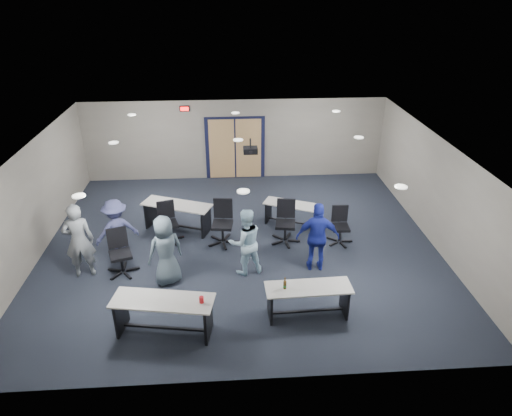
{
  "coord_description": "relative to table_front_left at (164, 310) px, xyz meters",
  "views": [
    {
      "loc": [
        -0.28,
        -10.19,
        6.22
      ],
      "look_at": [
        0.38,
        -0.3,
        1.2
      ],
      "focal_mm": 32.0,
      "sensor_mm": 36.0,
      "label": 1
    }
  ],
  "objects": [
    {
      "name": "back_wall",
      "position": [
        1.57,
        7.71,
        0.81
      ],
      "size": [
        10.0,
        0.04,
        2.7
      ],
      "primitive_type": "cube",
      "color": "gray",
      "rests_on": "floor"
    },
    {
      "name": "person_back",
      "position": [
        -1.4,
        2.73,
        0.26
      ],
      "size": [
        1.19,
        0.98,
        1.6
      ],
      "primitive_type": "imported",
      "rotation": [
        0.0,
        0.0,
        3.59
      ],
      "color": "#44487B",
      "rests_on": "floor"
    },
    {
      "name": "table_front_left",
      "position": [
        0.0,
        0.0,
        0.0
      ],
      "size": [
        2.02,
        0.97,
        0.92
      ],
      "rotation": [
        0.0,
        0.0,
        -0.17
      ],
      "color": "#B6B4AC",
      "rests_on": "floor"
    },
    {
      "name": "right_wall",
      "position": [
        6.57,
        3.21,
        0.81
      ],
      "size": [
        0.04,
        9.0,
        2.7
      ],
      "primitive_type": "cube",
      "color": "gray",
      "rests_on": "floor"
    },
    {
      "name": "chair_back_a",
      "position": [
        -0.28,
        3.51,
        -0.01
      ],
      "size": [
        0.84,
        0.84,
        1.07
      ],
      "primitive_type": null,
      "rotation": [
        0.0,
        0.0,
        0.3
      ],
      "color": "black",
      "rests_on": "floor"
    },
    {
      "name": "person_gray",
      "position": [
        -2.11,
        2.1,
        0.37
      ],
      "size": [
        0.74,
        0.56,
        1.83
      ],
      "primitive_type": "imported",
      "rotation": [
        0.0,
        0.0,
        3.33
      ],
      "color": "gray",
      "rests_on": "floor"
    },
    {
      "name": "person_navy",
      "position": [
        3.33,
        1.99,
        0.32
      ],
      "size": [
        1.04,
        0.5,
        1.71
      ],
      "primitive_type": "imported",
      "rotation": [
        0.0,
        0.0,
        3.06
      ],
      "color": "navy",
      "rests_on": "floor"
    },
    {
      "name": "table_back_left",
      "position": [
        -0.1,
        4.12,
        -0.02
      ],
      "size": [
        1.99,
        1.29,
        0.77
      ],
      "rotation": [
        0.0,
        0.0,
        -0.38
      ],
      "color": "#B6B4AC",
      "rests_on": "floor"
    },
    {
      "name": "chair_loose_left",
      "position": [
        -1.23,
        2.1,
        0.01
      ],
      "size": [
        0.88,
        0.88,
        1.09
      ],
      "primitive_type": null,
      "rotation": [
        0.0,
        0.0,
        0.33
      ],
      "color": "black",
      "rests_on": "floor"
    },
    {
      "name": "chair_back_c",
      "position": [
        2.74,
        3.25,
        0.03
      ],
      "size": [
        0.82,
        0.82,
        1.14
      ],
      "primitive_type": null,
      "rotation": [
        0.0,
        0.0,
        -0.16
      ],
      "color": "black",
      "rests_on": "floor"
    },
    {
      "name": "person_lightblue",
      "position": [
        1.65,
        1.96,
        0.28
      ],
      "size": [
        0.93,
        0.81,
        1.63
      ],
      "primitive_type": "imported",
      "rotation": [
        0.0,
        0.0,
        3.41
      ],
      "color": "#BEE7FC",
      "rests_on": "floor"
    },
    {
      "name": "ceiling_projector",
      "position": [
        1.87,
        3.7,
        1.86
      ],
      "size": [
        0.35,
        0.32,
        0.37
      ],
      "color": "black",
      "rests_on": "ceiling"
    },
    {
      "name": "ceiling",
      "position": [
        1.57,
        3.21,
        2.16
      ],
      "size": [
        10.0,
        9.0,
        0.04
      ],
      "primitive_type": "cube",
      "color": "silver",
      "rests_on": "back_wall"
    },
    {
      "name": "table_back_right",
      "position": [
        3.06,
        4.17,
        -0.1
      ],
      "size": [
        1.67,
        1.13,
        0.64
      ],
      "rotation": [
        0.0,
        0.0,
        -0.42
      ],
      "color": "#B6B4AC",
      "rests_on": "floor"
    },
    {
      "name": "exit_sign",
      "position": [
        -0.03,
        7.65,
        1.91
      ],
      "size": [
        0.32,
        0.07,
        0.18
      ],
      "color": "black",
      "rests_on": "back_wall"
    },
    {
      "name": "person_plaid",
      "position": [
        -0.13,
        1.69,
        0.29
      ],
      "size": [
        0.96,
        0.85,
        1.66
      ],
      "primitive_type": "imported",
      "rotation": [
        0.0,
        0.0,
        3.65
      ],
      "color": "#4F616D",
      "rests_on": "floor"
    },
    {
      "name": "chair_back_b",
      "position": [
        1.12,
        3.3,
        0.05
      ],
      "size": [
        0.83,
        0.83,
        1.18
      ],
      "primitive_type": null,
      "rotation": [
        0.0,
        0.0,
        -0.13
      ],
      "color": "black",
      "rests_on": "floor"
    },
    {
      "name": "front_wall",
      "position": [
        1.57,
        -1.29,
        0.81
      ],
      "size": [
        10.0,
        0.04,
        2.7
      ],
      "primitive_type": "cube",
      "color": "gray",
      "rests_on": "floor"
    },
    {
      "name": "table_front_right",
      "position": [
        2.83,
        0.32,
        -0.05
      ],
      "size": [
        1.75,
        0.63,
        0.96
      ],
      "rotation": [
        0.0,
        0.0,
        0.03
      ],
      "color": "#B6B4AC",
      "rests_on": "floor"
    },
    {
      "name": "ceiling_can_lights",
      "position": [
        1.57,
        3.46,
        2.13
      ],
      "size": [
        6.24,
        5.74,
        0.02
      ],
      "primitive_type": null,
      "color": "silver",
      "rests_on": "ceiling"
    },
    {
      "name": "double_door",
      "position": [
        1.57,
        7.67,
        0.51
      ],
      "size": [
        2.0,
        0.07,
        2.2
      ],
      "color": "black",
      "rests_on": "back_wall"
    },
    {
      "name": "floor",
      "position": [
        1.57,
        3.21,
        -0.54
      ],
      "size": [
        10.0,
        10.0,
        0.0
      ],
      "primitive_type": "plane",
      "color": "black",
      "rests_on": "ground"
    },
    {
      "name": "left_wall",
      "position": [
        -3.43,
        3.21,
        0.81
      ],
      "size": [
        0.04,
        9.0,
        2.7
      ],
      "primitive_type": "cube",
      "color": "gray",
      "rests_on": "floor"
    },
    {
      "name": "chair_back_d",
      "position": [
        4.16,
        3.11,
        -0.04
      ],
      "size": [
        0.64,
        0.64,
        0.99
      ],
      "primitive_type": null,
      "rotation": [
        0.0,
        0.0,
        -0.03
      ],
      "color": "black",
      "rests_on": "floor"
    }
  ]
}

